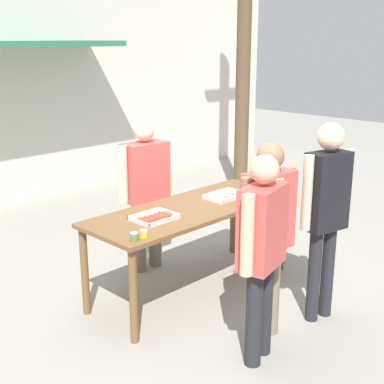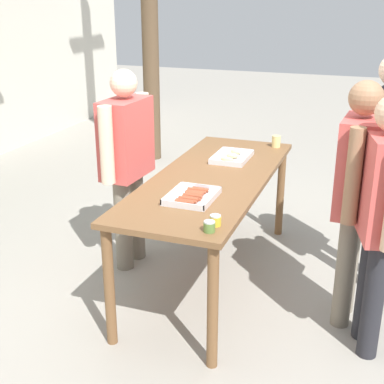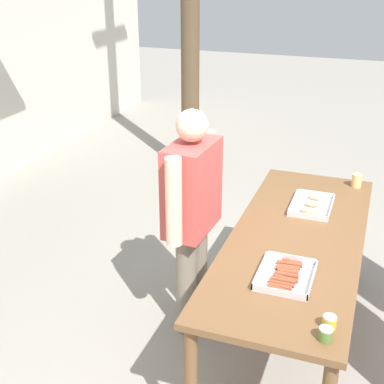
{
  "view_description": "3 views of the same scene",
  "coord_description": "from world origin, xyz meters",
  "views": [
    {
      "loc": [
        -3.54,
        -3.5,
        2.48
      ],
      "look_at": [
        0.0,
        0.0,
        1.04
      ],
      "focal_mm": 50.0,
      "sensor_mm": 36.0,
      "label": 1
    },
    {
      "loc": [
        -3.68,
        -1.18,
        2.2
      ],
      "look_at": [
        -0.51,
        -0.02,
        0.94
      ],
      "focal_mm": 50.0,
      "sensor_mm": 36.0,
      "label": 2
    },
    {
      "loc": [
        -3.09,
        -0.4,
        2.55
      ],
      "look_at": [
        0.03,
        0.74,
        1.07
      ],
      "focal_mm": 50.0,
      "sensor_mm": 36.0,
      "label": 3
    }
  ],
  "objects": [
    {
      "name": "person_customer_waiting_in_line",
      "position": [
        -0.2,
        -1.07,
        1.01
      ],
      "size": [
        0.62,
        0.26,
        1.7
      ],
      "rotation": [
        0.0,
        0.0,
        3.08
      ],
      "color": "#756B5B",
      "rests_on": "ground"
    },
    {
      "name": "food_tray_sausages",
      "position": [
        -0.51,
        -0.02,
        0.9
      ],
      "size": [
        0.38,
        0.31,
        0.04
      ],
      "color": "silver",
      "rests_on": "serving_table"
    },
    {
      "name": "person_server_behind_table",
      "position": [
        0.03,
        0.74,
        0.97
      ],
      "size": [
        0.69,
        0.29,
        1.65
      ],
      "rotation": [
        0.0,
        0.0,
        -0.06
      ],
      "color": "#756B5B",
      "rests_on": "ground"
    },
    {
      "name": "beer_cup",
      "position": [
        0.97,
        -0.3,
        0.94
      ],
      "size": [
        0.08,
        0.08,
        0.1
      ],
      "color": "#DBC67A",
      "rests_on": "serving_table"
    },
    {
      "name": "food_tray_buns",
      "position": [
        0.46,
        -0.02,
        0.91
      ],
      "size": [
        0.41,
        0.28,
        0.05
      ],
      "color": "silver",
      "rests_on": "serving_table"
    },
    {
      "name": "person_customer_holding_hotdog",
      "position": [
        -0.5,
        -1.23,
        0.99
      ],
      "size": [
        0.61,
        0.33,
        1.67
      ],
      "rotation": [
        0.0,
        0.0,
        3.38
      ],
      "color": "#232328",
      "rests_on": "ground"
    },
    {
      "name": "condiment_jar_ketchup",
      "position": [
        -0.88,
        -0.31,
        0.92
      ],
      "size": [
        0.07,
        0.07,
        0.07
      ],
      "color": "gold",
      "rests_on": "serving_table"
    },
    {
      "name": "ground_plane",
      "position": [
        0.0,
        0.0,
        0.0
      ],
      "size": [
        24.0,
        24.0,
        0.0
      ],
      "primitive_type": "plane",
      "color": "gray"
    },
    {
      "name": "person_customer_with_cup",
      "position": [
        0.42,
        -1.22,
        1.1
      ],
      "size": [
        0.54,
        0.29,
        1.8
      ],
      "rotation": [
        0.0,
        0.0,
        2.92
      ],
      "color": "#232328",
      "rests_on": "ground"
    },
    {
      "name": "utility_pole",
      "position": [
        2.96,
        1.82,
        2.84
      ],
      "size": [
        1.1,
        0.22,
        5.52
      ],
      "color": "brown",
      "rests_on": "ground"
    },
    {
      "name": "serving_table",
      "position": [
        0.0,
        0.0,
        0.79
      ],
      "size": [
        2.22,
        0.83,
        0.89
      ],
      "color": "brown",
      "rests_on": "ground"
    },
    {
      "name": "condiment_jar_mustard",
      "position": [
        -0.97,
        -0.3,
        0.92
      ],
      "size": [
        0.07,
        0.07,
        0.07
      ],
      "color": "#567A38",
      "rests_on": "serving_table"
    }
  ]
}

